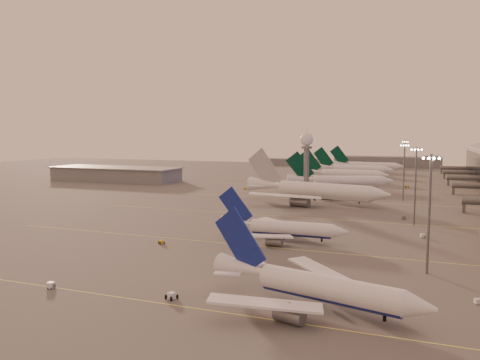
% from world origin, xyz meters
% --- Properties ---
extents(ground, '(700.00, 700.00, 0.00)m').
position_xyz_m(ground, '(0.00, 0.00, 0.00)').
color(ground, '#514F4F').
rests_on(ground, ground).
extents(taxiway_markings, '(180.00, 185.25, 0.02)m').
position_xyz_m(taxiway_markings, '(30.00, 56.00, 0.01)').
color(taxiway_markings, '#EFEA54').
rests_on(taxiway_markings, ground).
extents(hangar, '(82.00, 27.00, 8.50)m').
position_xyz_m(hangar, '(-120.00, 140.00, 4.32)').
color(hangar, slate).
rests_on(hangar, ground).
extents(radar_tower, '(6.40, 6.40, 31.10)m').
position_xyz_m(radar_tower, '(5.00, 120.00, 20.95)').
color(radar_tower, slate).
rests_on(radar_tower, ground).
extents(mast_a, '(3.60, 0.56, 25.00)m').
position_xyz_m(mast_a, '(58.00, 0.00, 13.74)').
color(mast_a, slate).
rests_on(mast_a, ground).
extents(mast_b, '(3.60, 0.56, 25.00)m').
position_xyz_m(mast_b, '(55.00, 55.00, 13.74)').
color(mast_b, slate).
rests_on(mast_b, ground).
extents(mast_c, '(3.60, 0.56, 25.00)m').
position_xyz_m(mast_c, '(50.00, 110.00, 13.74)').
color(mast_c, slate).
rests_on(mast_c, ground).
extents(mast_d, '(3.60, 0.56, 25.00)m').
position_xyz_m(mast_d, '(48.00, 200.00, 13.74)').
color(mast_d, slate).
rests_on(mast_d, ground).
extents(distant_horizon, '(165.00, 37.50, 9.00)m').
position_xyz_m(distant_horizon, '(2.62, 325.14, 3.89)').
color(distant_horizon, slate).
rests_on(distant_horizon, ground).
extents(narrowbody_near, '(39.62, 31.23, 15.76)m').
position_xyz_m(narrowbody_near, '(39.87, -27.87, 3.19)').
color(narrowbody_near, white).
rests_on(narrowbody_near, ground).
extents(narrowbody_mid, '(36.60, 29.24, 14.31)m').
position_xyz_m(narrowbody_mid, '(21.41, 18.52, 2.90)').
color(narrowbody_mid, white).
rests_on(narrowbody_mid, ground).
extents(widebody_white, '(64.19, 50.87, 22.91)m').
position_xyz_m(widebody_white, '(15.43, 90.69, 3.97)').
color(widebody_white, white).
rests_on(widebody_white, ground).
extents(greentail_a, '(53.61, 42.60, 20.20)m').
position_xyz_m(greentail_a, '(18.78, 139.20, 3.57)').
color(greentail_a, white).
rests_on(greentail_a, ground).
extents(greentail_b, '(54.96, 44.31, 19.95)m').
position_xyz_m(greentail_b, '(13.47, 183.80, 3.52)').
color(greentail_b, white).
rests_on(greentail_b, ground).
extents(greentail_c, '(54.95, 44.30, 19.95)m').
position_xyz_m(greentail_c, '(13.72, 226.57, 3.52)').
color(greentail_c, white).
rests_on(greentail_c, ground).
extents(greentail_d, '(55.50, 44.78, 20.15)m').
position_xyz_m(greentail_d, '(19.55, 262.42, 3.56)').
color(greentail_d, white).
rests_on(greentail_d, ground).
extents(gsv_truck_a, '(6.45, 4.11, 2.45)m').
position_xyz_m(gsv_truck_a, '(-8.10, -35.45, 1.25)').
color(gsv_truck_a, silver).
rests_on(gsv_truck_a, ground).
extents(gsv_tug_near, '(3.59, 4.50, 1.12)m').
position_xyz_m(gsv_tug_near, '(15.63, -32.62, 0.58)').
color(gsv_tug_near, silver).
rests_on(gsv_tug_near, ground).
extents(gsv_catering_a, '(4.72, 3.39, 3.54)m').
position_xyz_m(gsv_catering_a, '(66.01, -15.84, 1.77)').
color(gsv_catering_a, silver).
rests_on(gsv_catering_a, ground).
extents(gsv_tug_mid, '(3.69, 3.56, 0.92)m').
position_xyz_m(gsv_tug_mid, '(-7.36, 3.18, 0.47)').
color(gsv_tug_mid, gold).
rests_on(gsv_tug_mid, ground).
extents(gsv_truck_b, '(6.11, 4.30, 2.33)m').
position_xyz_m(gsv_truck_b, '(57.88, 35.98, 1.19)').
color(gsv_truck_b, silver).
rests_on(gsv_truck_b, ground).
extents(gsv_truck_c, '(4.90, 2.71, 1.87)m').
position_xyz_m(gsv_truck_c, '(-7.94, 68.60, 0.95)').
color(gsv_truck_c, gold).
rests_on(gsv_truck_c, ground).
extents(gsv_catering_b, '(5.68, 3.96, 4.27)m').
position_xyz_m(gsv_catering_b, '(51.88, 64.11, 2.14)').
color(gsv_catering_b, '#595C5F').
rests_on(gsv_catering_b, ground).
extents(gsv_truck_d, '(3.56, 6.27, 2.39)m').
position_xyz_m(gsv_truck_d, '(-28.60, 125.55, 1.22)').
color(gsv_truck_d, gold).
rests_on(gsv_truck_d, ground).
extents(gsv_tug_hangar, '(4.10, 2.75, 1.10)m').
position_xyz_m(gsv_tug_hangar, '(50.54, 163.86, 0.57)').
color(gsv_tug_hangar, gold).
rests_on(gsv_tug_hangar, ground).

